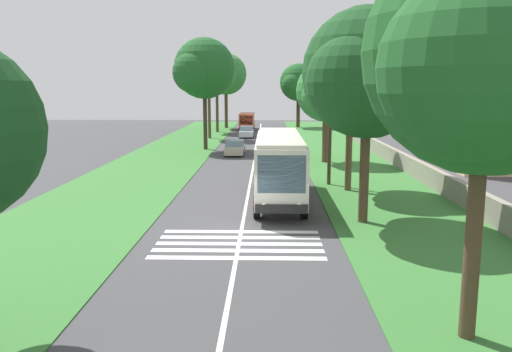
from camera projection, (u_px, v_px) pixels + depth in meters
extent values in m
plane|color=#424244|center=(240.00, 236.00, 22.38)|extent=(160.00, 160.00, 0.00)
cube|color=#387533|center=(137.00, 176.00, 37.34)|extent=(120.00, 8.00, 0.04)
cube|color=#387533|center=(366.00, 177.00, 36.98)|extent=(120.00, 8.00, 0.04)
cube|color=silver|center=(251.00, 177.00, 37.16)|extent=(110.00, 0.16, 0.01)
cube|color=silver|center=(279.00, 164.00, 28.92)|extent=(11.00, 2.50, 2.90)
cube|color=slate|center=(279.00, 154.00, 29.13)|extent=(9.68, 2.54, 0.85)
cube|color=slate|center=(282.00, 174.00, 23.48)|extent=(0.08, 2.20, 1.74)
cube|color=red|center=(279.00, 182.00, 29.09)|extent=(10.78, 2.53, 0.36)
cube|color=silver|center=(279.00, 137.00, 28.66)|extent=(10.56, 2.30, 0.18)
cube|color=black|center=(281.00, 209.00, 23.63)|extent=(0.16, 2.40, 0.40)
sphere|color=#F2EDCC|center=(264.00, 206.00, 23.68)|extent=(0.24, 0.24, 0.24)
sphere|color=#F2EDCC|center=(299.00, 206.00, 23.65)|extent=(0.24, 0.24, 0.24)
cylinder|color=black|center=(257.00, 207.00, 25.36)|extent=(1.10, 0.32, 1.10)
cylinder|color=black|center=(259.00, 180.00, 32.65)|extent=(1.10, 0.32, 1.10)
cylinder|color=black|center=(304.00, 207.00, 25.31)|extent=(1.10, 0.32, 1.10)
cylinder|color=black|center=(296.00, 181.00, 32.60)|extent=(1.10, 0.32, 1.10)
cube|color=silver|center=(236.00, 258.00, 19.52)|extent=(0.45, 6.80, 0.01)
cube|color=silver|center=(238.00, 251.00, 20.40)|extent=(0.45, 6.80, 0.01)
cube|color=silver|center=(239.00, 244.00, 21.29)|extent=(0.45, 6.80, 0.01)
cube|color=silver|center=(240.00, 237.00, 22.18)|extent=(0.45, 6.80, 0.01)
cube|color=silver|center=(241.00, 232.00, 23.06)|extent=(0.45, 6.80, 0.01)
cube|color=#B7A893|center=(235.00, 149.00, 49.21)|extent=(4.30, 1.75, 0.70)
cube|color=slate|center=(235.00, 143.00, 49.01)|extent=(2.00, 1.61, 0.55)
cylinder|color=black|center=(226.00, 153.00, 47.94)|extent=(0.64, 0.22, 0.64)
cylinder|color=black|center=(228.00, 150.00, 50.60)|extent=(0.64, 0.22, 0.64)
cylinder|color=black|center=(242.00, 153.00, 47.90)|extent=(0.64, 0.22, 0.64)
cylinder|color=black|center=(244.00, 150.00, 50.56)|extent=(0.64, 0.22, 0.64)
cube|color=#B7A893|center=(275.00, 143.00, 54.33)|extent=(4.30, 1.75, 0.70)
cube|color=slate|center=(275.00, 138.00, 54.13)|extent=(2.00, 1.61, 0.55)
cylinder|color=black|center=(267.00, 147.00, 53.06)|extent=(0.64, 0.22, 0.64)
cylinder|color=black|center=(267.00, 144.00, 55.72)|extent=(0.64, 0.22, 0.64)
cylinder|color=black|center=(283.00, 147.00, 53.02)|extent=(0.64, 0.22, 0.64)
cylinder|color=black|center=(282.00, 144.00, 55.68)|extent=(0.64, 0.22, 0.64)
cube|color=silver|center=(275.00, 139.00, 59.48)|extent=(4.30, 1.75, 0.70)
cube|color=slate|center=(275.00, 133.00, 59.28)|extent=(2.00, 1.61, 0.55)
cylinder|color=black|center=(269.00, 142.00, 58.20)|extent=(0.64, 0.22, 0.64)
cylinder|color=black|center=(269.00, 139.00, 60.86)|extent=(0.64, 0.22, 0.64)
cylinder|color=black|center=(282.00, 142.00, 58.17)|extent=(0.64, 0.22, 0.64)
cylinder|color=black|center=(282.00, 139.00, 60.83)|extent=(0.64, 0.22, 0.64)
cube|color=silver|center=(247.00, 133.00, 66.62)|extent=(4.30, 1.75, 0.70)
cube|color=slate|center=(247.00, 128.00, 66.41)|extent=(2.00, 1.61, 0.55)
cylinder|color=black|center=(240.00, 136.00, 65.34)|extent=(0.64, 0.22, 0.64)
cylinder|color=black|center=(241.00, 134.00, 68.00)|extent=(0.64, 0.22, 0.64)
cylinder|color=black|center=(252.00, 136.00, 65.30)|extent=(0.64, 0.22, 0.64)
cylinder|color=black|center=(253.00, 134.00, 67.97)|extent=(0.64, 0.22, 0.64)
cube|color=#CC4C33|center=(247.00, 120.00, 76.85)|extent=(6.00, 2.10, 2.10)
cube|color=slate|center=(247.00, 118.00, 76.98)|extent=(5.04, 2.13, 0.70)
cube|color=slate|center=(246.00, 120.00, 73.89)|extent=(0.06, 1.76, 1.18)
cylinder|color=black|center=(240.00, 129.00, 75.18)|extent=(0.76, 0.24, 0.76)
cylinder|color=black|center=(241.00, 127.00, 78.93)|extent=(0.76, 0.24, 0.76)
cylinder|color=black|center=(253.00, 129.00, 75.14)|extent=(0.76, 0.24, 0.76)
cylinder|color=black|center=(254.00, 127.00, 78.89)|extent=(0.76, 0.24, 0.76)
cylinder|color=#4C3826|center=(217.00, 109.00, 73.69)|extent=(0.40, 0.40, 6.50)
sphere|color=#337A38|center=(217.00, 75.00, 72.89)|extent=(5.46, 5.46, 5.46)
sphere|color=#337A38|center=(218.00, 78.00, 74.57)|extent=(3.96, 3.96, 3.96)
sphere|color=#337A38|center=(210.00, 78.00, 71.63)|extent=(3.90, 3.90, 3.90)
cylinder|color=#4C3826|center=(226.00, 107.00, 81.34)|extent=(0.50, 0.50, 6.55)
sphere|color=#337A38|center=(226.00, 74.00, 80.50)|extent=(6.40, 6.40, 6.40)
sphere|color=#337A38|center=(227.00, 77.00, 82.47)|extent=(4.42, 4.42, 4.42)
sphere|color=#337A38|center=(219.00, 77.00, 79.02)|extent=(3.59, 3.59, 3.59)
cylinder|color=#3D2D1E|center=(205.00, 118.00, 52.96)|extent=(0.41, 0.41, 6.48)
sphere|color=#1E5623|center=(204.00, 68.00, 52.13)|extent=(6.11, 6.11, 6.11)
sphere|color=#1E5623|center=(207.00, 73.00, 54.01)|extent=(4.08, 4.08, 4.08)
sphere|color=#1E5623|center=(193.00, 72.00, 50.72)|extent=(4.05, 4.05, 4.05)
cylinder|color=#4C3826|center=(209.00, 111.00, 64.57)|extent=(0.37, 0.37, 6.85)
sphere|color=#1E5623|center=(209.00, 71.00, 63.77)|extent=(4.96, 4.96, 4.96)
sphere|color=#1E5623|center=(210.00, 75.00, 65.30)|extent=(2.87, 2.87, 2.87)
sphere|color=#1E5623|center=(201.00, 74.00, 62.62)|extent=(2.77, 2.77, 2.77)
cylinder|color=brown|center=(349.00, 143.00, 31.74)|extent=(0.41, 0.41, 5.84)
sphere|color=#337A38|center=(351.00, 72.00, 31.02)|extent=(4.96, 4.96, 4.96)
sphere|color=#337A38|center=(347.00, 78.00, 32.55)|extent=(3.58, 3.58, 3.58)
sphere|color=#337A38|center=(341.00, 78.00, 29.88)|extent=(3.55, 3.55, 3.55)
cylinder|color=#4C3826|center=(474.00, 232.00, 12.84)|extent=(0.41, 0.41, 5.50)
sphere|color=#1E5623|center=(487.00, 52.00, 12.11)|extent=(5.81, 5.81, 5.81)
sphere|color=#1E5623|center=(459.00, 73.00, 13.90)|extent=(3.90, 3.90, 3.90)
sphere|color=#1E5623|center=(472.00, 68.00, 10.77)|extent=(3.95, 3.95, 3.95)
cylinder|color=#3D2D1E|center=(298.00, 110.00, 82.39)|extent=(0.57, 0.57, 5.43)
sphere|color=#1E5623|center=(299.00, 82.00, 81.67)|extent=(5.87, 5.87, 5.87)
sphere|color=#1E5623|center=(298.00, 85.00, 83.47)|extent=(3.98, 3.98, 3.98)
sphere|color=#1E5623|center=(293.00, 85.00, 80.31)|extent=(3.70, 3.70, 3.70)
cylinder|color=#4C3826|center=(364.00, 166.00, 24.22)|extent=(0.45, 0.45, 5.29)
sphere|color=#19471E|center=(368.00, 73.00, 23.50)|extent=(5.96, 5.96, 5.96)
sphere|color=#19471E|center=(361.00, 83.00, 25.34)|extent=(4.29, 4.29, 4.29)
sphere|color=#19471E|center=(353.00, 83.00, 22.13)|extent=(4.11, 4.11, 4.11)
cylinder|color=#4C3826|center=(326.00, 135.00, 43.99)|extent=(0.58, 0.58, 4.55)
sphere|color=#337A38|center=(327.00, 91.00, 43.37)|extent=(5.13, 5.13, 5.13)
sphere|color=#337A38|center=(325.00, 95.00, 44.95)|extent=(3.05, 3.05, 3.05)
sphere|color=#337A38|center=(319.00, 96.00, 42.19)|extent=(2.87, 2.87, 2.87)
cylinder|color=#473828|center=(330.00, 121.00, 33.43)|extent=(0.24, 0.24, 8.27)
cube|color=#3D3326|center=(331.00, 65.00, 32.84)|extent=(0.12, 1.40, 0.12)
cube|color=gray|center=(398.00, 159.00, 41.72)|extent=(70.00, 0.40, 1.28)
cube|color=beige|center=(480.00, 132.00, 42.44)|extent=(11.76, 6.52, 5.40)
cube|color=brown|center=(483.00, 92.00, 41.90)|extent=(12.36, 7.12, 1.06)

